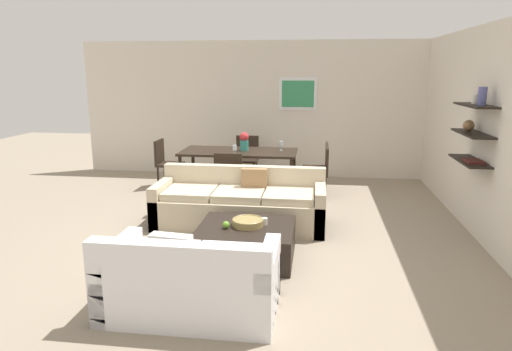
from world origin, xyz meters
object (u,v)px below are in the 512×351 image
at_px(wine_glass_head, 243,141).
at_px(loveseat_white, 190,281).
at_px(wine_glass_right_far, 281,144).
at_px(decorative_bowl, 248,222).
at_px(wine_glass_foot, 235,148).
at_px(coffee_table, 246,242).
at_px(dining_chair_right_far, 320,164).
at_px(dining_chair_foot, 230,176).
at_px(apple_on_coffee_table, 226,225).
at_px(dining_chair_right_near, 320,169).
at_px(dining_table, 239,154).
at_px(centerpiece_vase, 244,141).
at_px(dining_chair_left_far, 166,160).
at_px(candle_jar, 264,221).
at_px(sofa_beige, 240,205).
at_px(dining_chair_head, 247,156).

bearing_deg(wine_glass_head, loveseat_white, -86.60).
bearing_deg(wine_glass_right_far, loveseat_white, -96.21).
relative_size(decorative_bowl, wine_glass_foot, 2.15).
xyz_separation_m(coffee_table, dining_chair_right_far, (0.84, 3.06, 0.31)).
xyz_separation_m(loveseat_white, dining_chair_foot, (-0.27, 3.24, 0.21)).
bearing_deg(wine_glass_right_far, apple_on_coffee_table, -96.88).
height_order(apple_on_coffee_table, dining_chair_right_near, dining_chair_right_near).
bearing_deg(loveseat_white, decorative_bowl, 75.94).
bearing_deg(dining_chair_right_far, loveseat_white, -104.81).
relative_size(coffee_table, wine_glass_head, 7.12).
bearing_deg(dining_chair_right_near, coffee_table, -107.65).
bearing_deg(decorative_bowl, wine_glass_head, 100.33).
xyz_separation_m(dining_table, centerpiece_vase, (0.09, 0.06, 0.23)).
bearing_deg(apple_on_coffee_table, decorative_bowl, 27.27).
xyz_separation_m(coffee_table, dining_chair_foot, (-0.57, 1.98, 0.31)).
xyz_separation_m(coffee_table, dining_chair_left_far, (-1.98, 3.06, 0.31)).
bearing_deg(dining_chair_right_far, apple_on_coffee_table, -108.43).
xyz_separation_m(dining_chair_left_far, wine_glass_right_far, (2.14, -0.09, 0.36)).
bearing_deg(dining_chair_right_far, wine_glass_right_far, -172.11).
bearing_deg(dining_chair_right_near, apple_on_coffee_table, -111.03).
height_order(decorative_bowl, dining_table, dining_table).
bearing_deg(apple_on_coffee_table, candle_jar, 23.49).
relative_size(dining_chair_right_near, wine_glass_head, 5.75).
distance_m(dining_chair_foot, dining_chair_left_far, 1.78).
bearing_deg(dining_chair_left_far, loveseat_white, -68.76).
bearing_deg(centerpiece_vase, decorative_bowl, -80.10).
xyz_separation_m(loveseat_white, wine_glass_foot, (-0.27, 3.70, 0.57)).
distance_m(wine_glass_foot, centerpiece_vase, 0.48).
bearing_deg(loveseat_white, dining_chair_right_far, 75.19).
xyz_separation_m(coffee_table, apple_on_coffee_table, (-0.21, -0.10, 0.23)).
distance_m(sofa_beige, dining_chair_left_far, 2.60).
bearing_deg(wine_glass_right_far, decorative_bowl, -92.70).
height_order(loveseat_white, dining_table, loveseat_white).
height_order(sofa_beige, candle_jar, sofa_beige).
bearing_deg(loveseat_white, centerpiece_vase, 92.51).
bearing_deg(dining_chair_head, loveseat_white, -86.92).
bearing_deg(dining_table, wine_glass_right_far, 9.02).
xyz_separation_m(sofa_beige, wine_glass_head, (-0.32, 2.13, 0.57)).
bearing_deg(dining_table, loveseat_white, -86.26).
xyz_separation_m(candle_jar, dining_chair_right_far, (0.64, 2.98, 0.08)).
height_order(dining_chair_right_near, dining_chair_head, same).
bearing_deg(centerpiece_vase, apple_on_coffee_table, -84.81).
bearing_deg(dining_chair_right_far, wine_glass_head, 172.05).
height_order(dining_chair_foot, wine_glass_head, wine_glass_head).
height_order(dining_chair_right_far, wine_glass_foot, wine_glass_foot).
relative_size(dining_chair_left_far, centerpiece_vase, 2.75).
bearing_deg(wine_glass_right_far, wine_glass_head, 158.18).
height_order(coffee_table, wine_glass_head, wine_glass_head).
relative_size(dining_chair_left_far, wine_glass_right_far, 5.28).
distance_m(dining_table, wine_glass_foot, 0.45).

